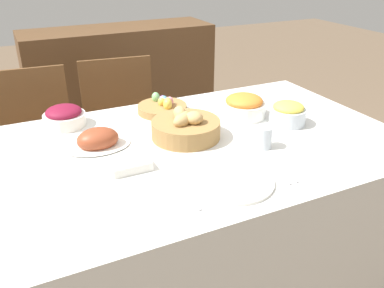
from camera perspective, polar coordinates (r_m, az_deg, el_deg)
dining_table at (r=1.78m, az=-1.89°, el=-11.62°), size 1.82×1.03×0.78m
chair_far_left at (r=2.37m, az=-21.02°, el=-0.44°), size 0.45×0.45×0.90m
chair_far_center at (r=2.44m, az=-9.61°, el=1.77°), size 0.47×0.47×0.90m
sideboard at (r=3.28m, az=-9.80°, el=7.77°), size 1.41×0.44×0.93m
bread_basket at (r=1.63m, az=-0.86°, el=2.43°), size 0.28×0.28×0.12m
egg_basket at (r=1.90m, az=-4.14°, el=5.19°), size 0.23×0.23×0.08m
ham_platter at (r=1.60m, az=-13.05°, el=0.50°), size 0.25×0.17×0.09m
carrot_bowl at (r=1.86m, az=7.30°, el=5.31°), size 0.20×0.20×0.10m
pineapple_bowl at (r=1.81m, az=13.28°, el=4.24°), size 0.16×0.16×0.10m
beet_salad_bowl at (r=1.83m, az=-17.49°, el=3.70°), size 0.18×0.18×0.09m
dinner_plate at (r=1.35m, az=5.62°, el=-5.25°), size 0.28×0.28×0.01m
fork at (r=1.28m, az=-0.73°, el=-7.03°), size 0.01×0.19×0.00m
knife at (r=1.43m, az=11.28°, el=-3.78°), size 0.01×0.19×0.00m
spoon at (r=1.45m, az=12.24°, el=-3.51°), size 0.01×0.19×0.00m
drinking_cup at (r=1.58m, az=10.01°, el=0.92°), size 0.07×0.07×0.08m
butter_dish at (r=1.43m, az=-8.65°, el=-2.99°), size 0.14×0.09×0.03m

